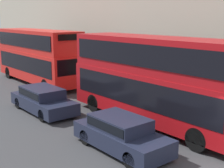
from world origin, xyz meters
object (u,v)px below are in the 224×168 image
Objects in this scene: bus_second_in_queue at (38,54)px; car_dark_sedan at (121,133)px; bus_leading at (154,77)px; car_hatchback at (43,99)px; pedestrian at (70,71)px.

bus_second_in_queue reaches higher than car_dark_sedan.
car_hatchback is at bearing 122.59° from bus_leading.
bus_second_in_queue is at bearing 90.00° from bus_leading.
bus_leading is 12.82m from bus_second_in_queue.
bus_second_in_queue is (-0.00, 12.82, -0.02)m from bus_leading.
car_hatchback is 2.83× the size of pedestrian.
bus_leading is 2.12× the size of car_hatchback.
pedestrian is (6.15, 7.09, 0.04)m from car_hatchback.
car_hatchback is 9.39m from pedestrian.
bus_leading is 1.00× the size of bus_second_in_queue.
bus_second_in_queue is 2.35× the size of car_dark_sedan.
car_dark_sedan is 0.91× the size of car_hatchback.
car_dark_sedan is (-3.40, -14.28, -1.64)m from bus_second_in_queue.
car_hatchback is (-3.40, 5.32, -1.66)m from bus_leading.
pedestrian is (2.75, 12.41, -1.61)m from bus_leading.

